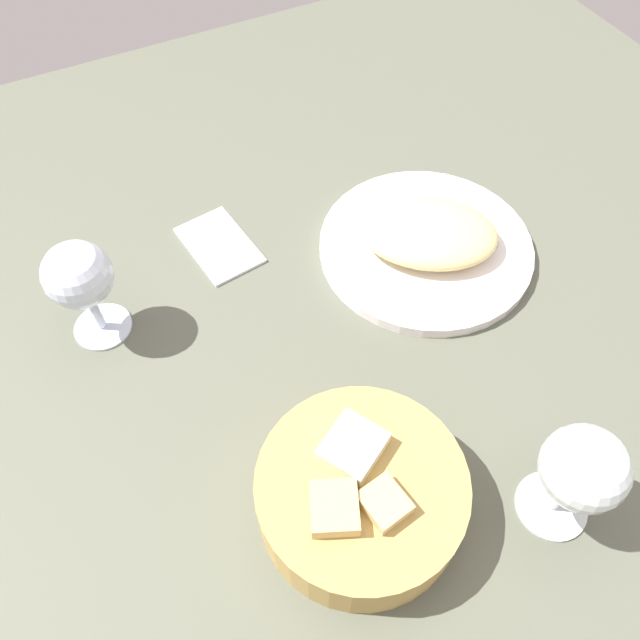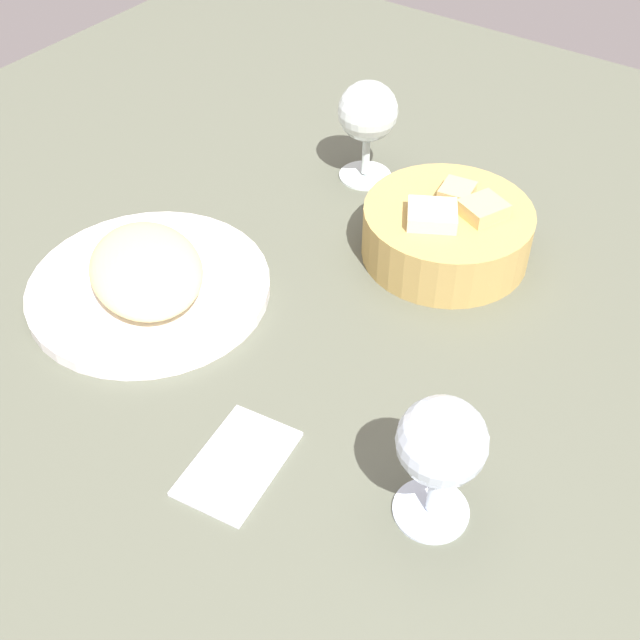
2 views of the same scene
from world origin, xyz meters
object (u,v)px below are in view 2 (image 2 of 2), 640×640
wine_glass_far (368,116)px  bread_basket (447,231)px  plate (149,288)px  wine_glass_near (441,447)px  folded_napkin (238,462)px

wine_glass_far → bread_basket: bearing=-27.2°
plate → wine_glass_far: wine_glass_far is taller
bread_basket → wine_glass_near: 34.75cm
plate → bread_basket: bearing=46.7°
folded_napkin → wine_glass_near: bearing=-78.6°
bread_basket → wine_glass_near: (15.65, -30.57, 5.31)cm
bread_basket → wine_glass_near: wine_glass_near is taller
plate → bread_basket: 33.04cm
wine_glass_far → folded_napkin: (15.56, -44.32, -8.19)cm
plate → wine_glass_near: 39.58cm
bread_basket → wine_glass_far: 18.73cm
wine_glass_near → folded_napkin: size_ratio=1.16×
wine_glass_near → folded_napkin: bearing=-161.0°
bread_basket → plate: bearing=-133.3°
plate → wine_glass_far: 33.81cm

